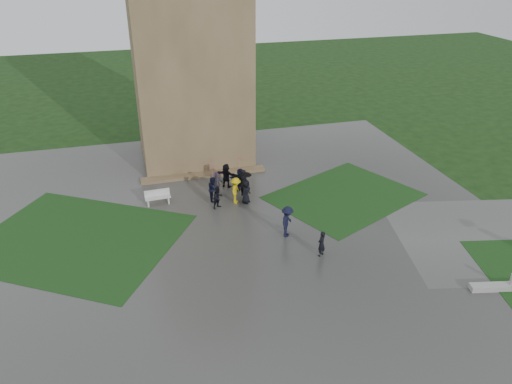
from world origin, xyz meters
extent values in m
plane|color=black|center=(0.00, 0.00, 0.00)|extent=(120.00, 120.00, 0.00)
cube|color=#353533|center=(0.00, 2.00, 0.01)|extent=(34.00, 34.00, 0.02)
cube|color=#133312|center=(-8.50, 4.00, 0.03)|extent=(14.10, 13.46, 0.01)
cube|color=#133312|center=(8.50, 5.00, 0.03)|extent=(11.12, 10.15, 0.01)
cube|color=brown|center=(0.00, 15.00, 9.00)|extent=(8.00, 8.00, 18.00)
cube|color=brown|center=(0.00, 10.60, 0.13)|extent=(9.00, 0.80, 0.22)
cylinder|color=gray|center=(12.26, -6.31, 0.45)|extent=(0.20, 0.20, 0.90)
cube|color=beige|center=(-3.60, 7.10, 0.50)|extent=(1.66, 0.59, 0.07)
cube|color=beige|center=(-4.25, 7.06, 0.25)|extent=(0.11, 0.44, 0.46)
cube|color=beige|center=(-2.95, 7.14, 0.25)|extent=(0.11, 0.44, 0.46)
cube|color=beige|center=(-3.62, 7.34, 0.75)|extent=(1.63, 0.16, 0.44)
imported|color=black|center=(2.03, 6.75, 0.98)|extent=(0.76, 0.84, 1.92)
imported|color=black|center=(1.95, 7.43, 0.88)|extent=(1.41, 1.62, 1.71)
imported|color=black|center=(1.21, 8.46, 0.87)|extent=(1.60, 1.42, 1.70)
imported|color=#3F3F44|center=(0.29, 7.33, 0.87)|extent=(1.12, 0.86, 1.70)
imported|color=black|center=(-0.04, 6.72, 0.84)|extent=(0.54, 0.84, 1.64)
imported|color=black|center=(0.07, 5.63, 0.75)|extent=(0.81, 0.70, 1.45)
imported|color=gold|center=(1.32, 5.98, 0.90)|extent=(1.02, 1.28, 1.77)
imported|color=black|center=(1.95, 5.83, 0.82)|extent=(0.92, 0.94, 1.61)
imported|color=#EA607C|center=(1.95, 7.43, 2.16)|extent=(0.87, 0.87, 0.80)
imported|color=#71389B|center=(0.07, 5.63, 2.08)|extent=(0.93, 0.93, 0.86)
imported|color=black|center=(1.95, 5.83, 1.88)|extent=(0.70, 0.70, 0.62)
imported|color=#EA607C|center=(-0.04, 6.72, 2.15)|extent=(1.04, 1.04, 0.96)
imported|color=black|center=(3.23, 1.25, 0.96)|extent=(1.20, 1.36, 1.88)
imported|color=black|center=(4.37, -1.15, 0.77)|extent=(0.65, 0.60, 1.49)
camera|label=1|loc=(-4.94, -22.06, 15.35)|focal=35.00mm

